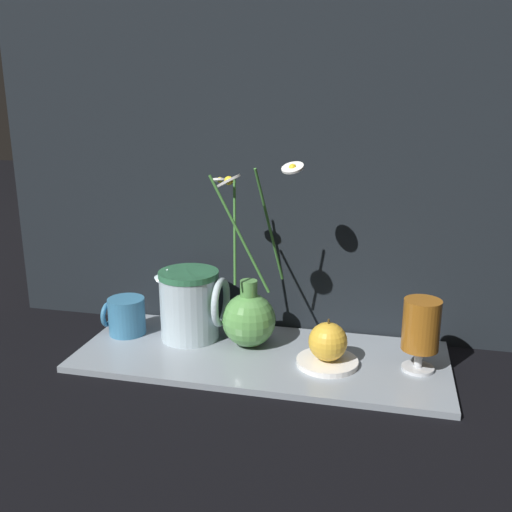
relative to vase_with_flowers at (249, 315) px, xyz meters
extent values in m
plane|color=black|center=(0.03, -0.03, -0.08)|extent=(6.00, 6.00, 0.00)
cube|color=gray|center=(0.03, -0.03, -0.07)|extent=(0.70, 0.28, 0.01)
cube|color=black|center=(0.03, 0.12, 0.47)|extent=(1.20, 0.02, 1.10)
sphere|color=#59994C|center=(0.00, 0.00, -0.01)|extent=(0.11, 0.11, 0.11)
cylinder|color=#59994C|center=(0.00, 0.00, 0.05)|extent=(0.03, 0.03, 0.04)
cylinder|color=#3D7A33|center=(0.00, -0.05, 0.17)|extent=(0.11, 0.01, 0.21)
cylinder|color=white|center=(-0.01, -0.11, 0.28)|extent=(0.04, 0.04, 0.02)
sphere|color=yellow|center=(-0.01, -0.11, 0.28)|extent=(0.02, 0.02, 0.02)
cylinder|color=#3D7A33|center=(0.04, -0.02, 0.18)|extent=(0.04, 0.09, 0.22)
cylinder|color=white|center=(0.09, -0.03, 0.29)|extent=(0.05, 0.05, 0.02)
sphere|color=yellow|center=(0.09, -0.03, 0.29)|extent=(0.01, 0.01, 0.01)
cylinder|color=#3D7A33|center=(-0.03, 0.00, 0.17)|extent=(0.02, 0.06, 0.20)
cylinder|color=white|center=(-0.05, -0.01, 0.26)|extent=(0.04, 0.04, 0.01)
sphere|color=yellow|center=(-0.05, -0.01, 0.26)|extent=(0.01, 0.01, 0.01)
cylinder|color=teal|center=(-0.26, 0.00, -0.03)|extent=(0.08, 0.08, 0.08)
torus|color=teal|center=(-0.30, 0.00, -0.03)|extent=(0.01, 0.05, 0.05)
cylinder|color=silver|center=(-0.13, 0.01, 0.01)|extent=(0.12, 0.12, 0.14)
cylinder|color=#33724C|center=(-0.13, 0.01, 0.07)|extent=(0.12, 0.12, 0.01)
torus|color=silver|center=(-0.06, 0.01, 0.02)|extent=(0.01, 0.10, 0.10)
cone|color=silver|center=(-0.18, 0.01, 0.07)|extent=(0.04, 0.03, 0.04)
cylinder|color=silver|center=(0.32, -0.03, -0.06)|extent=(0.06, 0.06, 0.01)
cylinder|color=silver|center=(0.32, -0.03, -0.04)|extent=(0.01, 0.01, 0.03)
cylinder|color=#935619|center=(0.32, -0.03, 0.02)|extent=(0.07, 0.07, 0.09)
cylinder|color=white|center=(0.16, -0.05, -0.06)|extent=(0.11, 0.11, 0.01)
sphere|color=gold|center=(0.16, -0.05, -0.02)|extent=(0.07, 0.07, 0.07)
cylinder|color=#4C3819|center=(0.16, -0.05, 0.02)|extent=(0.00, 0.00, 0.01)
camera|label=1|loc=(0.25, -1.01, 0.41)|focal=40.00mm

